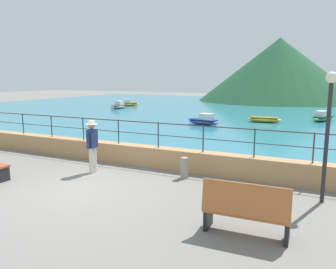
{
  "coord_description": "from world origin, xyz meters",
  "views": [
    {
      "loc": [
        6.13,
        -6.95,
        3.12
      ],
      "look_at": [
        0.98,
        3.7,
        1.1
      ],
      "focal_mm": 35.34,
      "sensor_mm": 36.0,
      "label": 1
    }
  ],
  "objects_px": {
    "boat_1": "(118,106)",
    "boat_5": "(204,121)",
    "bollard": "(184,168)",
    "boat_0": "(264,119)",
    "person_walking": "(92,144)",
    "boat_2": "(128,103)",
    "boat_4": "(322,117)",
    "lamp_post": "(329,117)",
    "bench_far": "(246,210)"
  },
  "relations": [
    {
      "from": "boat_1",
      "to": "boat_5",
      "type": "xyz_separation_m",
      "value": [
        11.98,
        -7.58,
        0.0
      ]
    },
    {
      "from": "bollard",
      "to": "boat_0",
      "type": "relative_size",
      "value": 0.28
    },
    {
      "from": "person_walking",
      "to": "bollard",
      "type": "relative_size",
      "value": 2.62
    },
    {
      "from": "bollard",
      "to": "boat_0",
      "type": "distance_m",
      "value": 14.47
    },
    {
      "from": "boat_0",
      "to": "boat_5",
      "type": "bearing_deg",
      "value": -137.94
    },
    {
      "from": "boat_1",
      "to": "boat_2",
      "type": "bearing_deg",
      "value": 104.65
    },
    {
      "from": "boat_4",
      "to": "bollard",
      "type": "bearing_deg",
      "value": -102.18
    },
    {
      "from": "boat_2",
      "to": "boat_4",
      "type": "distance_m",
      "value": 20.54
    },
    {
      "from": "boat_5",
      "to": "boat_0",
      "type": "bearing_deg",
      "value": 42.06
    },
    {
      "from": "bollard",
      "to": "boat_1",
      "type": "height_order",
      "value": "boat_1"
    },
    {
      "from": "bollard",
      "to": "boat_2",
      "type": "bearing_deg",
      "value": 126.27
    },
    {
      "from": "lamp_post",
      "to": "bollard",
      "type": "distance_m",
      "value": 4.39
    },
    {
      "from": "boat_2",
      "to": "bench_far",
      "type": "bearing_deg",
      "value": -53.18
    },
    {
      "from": "bench_far",
      "to": "lamp_post",
      "type": "height_order",
      "value": "lamp_post"
    },
    {
      "from": "boat_5",
      "to": "boat_1",
      "type": "bearing_deg",
      "value": 147.68
    },
    {
      "from": "boat_4",
      "to": "boat_5",
      "type": "height_order",
      "value": "same"
    },
    {
      "from": "person_walking",
      "to": "boat_1",
      "type": "height_order",
      "value": "person_walking"
    },
    {
      "from": "boat_0",
      "to": "boat_1",
      "type": "relative_size",
      "value": 1.02
    },
    {
      "from": "lamp_post",
      "to": "boat_4",
      "type": "bearing_deg",
      "value": 91.05
    },
    {
      "from": "bollard",
      "to": "boat_5",
      "type": "bearing_deg",
      "value": 106.7
    },
    {
      "from": "bollard",
      "to": "boat_5",
      "type": "relative_size",
      "value": 0.27
    },
    {
      "from": "bench_far",
      "to": "boat_5",
      "type": "xyz_separation_m",
      "value": [
        -6.04,
        14.47,
        -0.23
      ]
    },
    {
      "from": "bollard",
      "to": "boat_0",
      "type": "height_order",
      "value": "bollard"
    },
    {
      "from": "boat_4",
      "to": "boat_2",
      "type": "bearing_deg",
      "value": 165.31
    },
    {
      "from": "boat_1",
      "to": "boat_4",
      "type": "relative_size",
      "value": 0.94
    },
    {
      "from": "boat_4",
      "to": "boat_5",
      "type": "bearing_deg",
      "value": -142.17
    },
    {
      "from": "bench_far",
      "to": "boat_1",
      "type": "height_order",
      "value": "bench_far"
    },
    {
      "from": "boat_0",
      "to": "lamp_post",
      "type": "bearing_deg",
      "value": -74.95
    },
    {
      "from": "lamp_post",
      "to": "boat_4",
      "type": "relative_size",
      "value": 1.33
    },
    {
      "from": "lamp_post",
      "to": "boat_5",
      "type": "bearing_deg",
      "value": 122.13
    },
    {
      "from": "person_walking",
      "to": "boat_4",
      "type": "distance_m",
      "value": 18.85
    },
    {
      "from": "boat_2",
      "to": "boat_5",
      "type": "relative_size",
      "value": 0.96
    },
    {
      "from": "boat_0",
      "to": "boat_4",
      "type": "bearing_deg",
      "value": 33.42
    },
    {
      "from": "boat_0",
      "to": "boat_5",
      "type": "height_order",
      "value": "boat_5"
    },
    {
      "from": "bench_far",
      "to": "person_walking",
      "type": "relative_size",
      "value": 0.98
    },
    {
      "from": "boat_1",
      "to": "bench_far",
      "type": "bearing_deg",
      "value": -50.74
    },
    {
      "from": "boat_0",
      "to": "bollard",
      "type": "bearing_deg",
      "value": -89.91
    },
    {
      "from": "bollard",
      "to": "boat_4",
      "type": "height_order",
      "value": "boat_4"
    },
    {
      "from": "bench_far",
      "to": "lamp_post",
      "type": "bearing_deg",
      "value": 63.58
    },
    {
      "from": "lamp_post",
      "to": "boat_2",
      "type": "xyz_separation_m",
      "value": [
        -20.18,
        22.46,
        -1.87
      ]
    },
    {
      "from": "bench_far",
      "to": "lamp_post",
      "type": "xyz_separation_m",
      "value": [
        1.35,
        2.71,
        1.63
      ]
    },
    {
      "from": "bench_far",
      "to": "boat_4",
      "type": "height_order",
      "value": "bench_far"
    },
    {
      "from": "person_walking",
      "to": "bollard",
      "type": "distance_m",
      "value": 3.15
    },
    {
      "from": "boat_2",
      "to": "boat_4",
      "type": "height_order",
      "value": "same"
    },
    {
      "from": "lamp_post",
      "to": "boat_0",
      "type": "bearing_deg",
      "value": 105.05
    },
    {
      "from": "lamp_post",
      "to": "boat_1",
      "type": "xyz_separation_m",
      "value": [
        -19.37,
        19.34,
        -1.87
      ]
    },
    {
      "from": "boat_1",
      "to": "boat_4",
      "type": "bearing_deg",
      "value": -6.27
    },
    {
      "from": "boat_4",
      "to": "boat_5",
      "type": "distance_m",
      "value": 8.95
    },
    {
      "from": "person_walking",
      "to": "boat_2",
      "type": "height_order",
      "value": "person_walking"
    },
    {
      "from": "person_walking",
      "to": "boat_0",
      "type": "bearing_deg",
      "value": 78.96
    }
  ]
}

